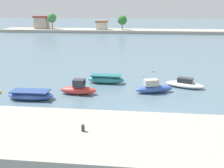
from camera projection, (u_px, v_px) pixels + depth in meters
ground_plane at (159, 121)px, 23.90m from camera, size 400.00×400.00×0.00m
seawall_embankment at (165, 147)px, 17.70m from camera, size 72.31×7.81×1.85m
mooring_bollard at (83, 128)px, 17.93m from camera, size 0.23×0.23×0.48m
moored_boat_0 at (31, 95)px, 29.31m from camera, size 5.37×2.16×1.04m
moored_boat_1 at (78, 89)px, 30.98m from camera, size 4.43×1.57×1.85m
moored_boat_2 at (106, 79)px, 35.41m from camera, size 5.13×1.90×1.17m
moored_boat_3 at (154, 88)px, 31.53m from camera, size 4.91×2.66×1.69m
moored_boat_4 at (185, 84)px, 33.63m from camera, size 5.22×3.41×1.27m
mooring_buoy_0 at (0, 92)px, 31.37m from camera, size 0.39×0.39×0.39m
mooring_buoy_1 at (143, 75)px, 39.08m from camera, size 0.24×0.24×0.24m
mooring_buoy_2 at (153, 71)px, 41.51m from camera, size 0.29×0.29×0.29m
distant_shoreline at (140, 29)px, 101.90m from camera, size 115.97×11.00×7.38m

